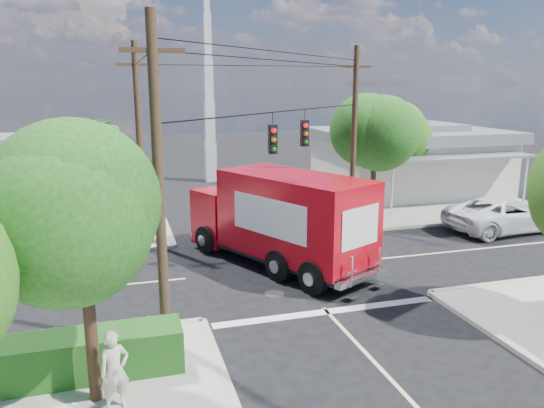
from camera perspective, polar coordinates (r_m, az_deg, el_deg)
name	(u,v)px	position (r m, az deg, el deg)	size (l,w,h in m)	color
ground	(286,268)	(21.29, 1.53, -6.93)	(120.00, 120.00, 0.00)	black
sidewalk_ne	(394,196)	(35.19, 13.03, 0.80)	(14.12, 14.12, 0.14)	#A39E93
sidewalk_nw	(30,220)	(31.13, -24.58, -1.60)	(14.12, 14.12, 0.14)	#A39E93
road_markings	(298,281)	(19.98, 2.84, -8.28)	(32.00, 32.00, 0.01)	beige
building_ne	(410,159)	(36.55, 14.60, 4.74)	(11.80, 10.20, 4.50)	beige
building_nw	(8,177)	(32.44, -26.51, 2.64)	(10.80, 10.20, 4.30)	beige
radio_tower	(209,105)	(39.66, -6.77, 10.48)	(0.80, 0.80, 17.00)	silver
tree_sw_front	(82,222)	(11.89, -19.74, -1.88)	(3.88, 3.78, 6.03)	#422D1C
tree_ne_front	(376,130)	(29.19, 11.11, 7.81)	(4.21, 4.14, 6.66)	#422D1C
tree_ne_back	(398,136)	(32.41, 13.39, 7.15)	(3.77, 3.66, 5.82)	#422D1C
palm_nw_front	(87,130)	(26.68, -19.31, 7.48)	(3.01, 3.08, 5.59)	#422D1C
palm_nw_back	(46,137)	(28.37, -23.18, 6.69)	(3.01, 3.08, 5.19)	#422D1C
utility_poles	(237,148)	(21.32, -3.81, 6.00)	(12.00, 10.68, 9.00)	#473321
picket_fence	(64,344)	(15.04, -21.44, -13.80)	(5.94, 0.06, 1.00)	silver
hedge_sw	(53,360)	(14.35, -22.53, -15.20)	(6.20, 1.20, 1.10)	#174917
vending_boxes	(366,207)	(29.01, 10.03, -0.34)	(1.90, 0.50, 1.10)	#B31A13
delivery_truck	(280,219)	(21.11, 0.89, -1.62)	(6.20, 9.01, 3.81)	black
parked_car	(505,214)	(28.77, 23.81, -1.02)	(2.84, 6.15, 1.71)	silver
pedestrian	(115,371)	(12.63, -16.58, -16.82)	(0.67, 0.44, 1.84)	beige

